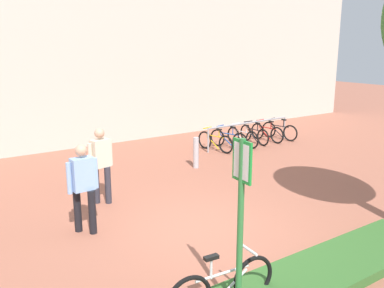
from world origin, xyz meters
TOP-DOWN VIEW (x-y plane):
  - ground_plane at (0.00, 0.00)m, footprint 60.00×60.00m
  - parking_sign_post at (-1.13, -2.41)m, footprint 0.08×0.36m
  - bike_at_sign at (-1.22, -2.19)m, footprint 1.68×0.42m
  - bike_rack_cluster at (5.46, 4.79)m, footprint 3.76×1.64m
  - bollard_steel at (2.28, 3.49)m, footprint 0.16×0.16m
  - person_shirt_blue at (-1.03, 2.40)m, footprint 0.60×0.31m
  - person_shirt_white at (-1.88, 1.16)m, footprint 0.61×0.39m

SIDE VIEW (x-z plane):
  - ground_plane at x=0.00m, z-range 0.00..0.00m
  - bike_rack_cluster at x=5.46m, z-range -0.07..0.76m
  - bike_at_sign at x=-1.22m, z-range -0.08..0.78m
  - bollard_steel at x=2.28m, z-range 0.00..0.90m
  - person_shirt_blue at x=-1.03m, z-range 0.12..1.84m
  - person_shirt_white at x=-1.88m, z-range 0.12..1.84m
  - parking_sign_post at x=-1.13m, z-range 0.37..2.78m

